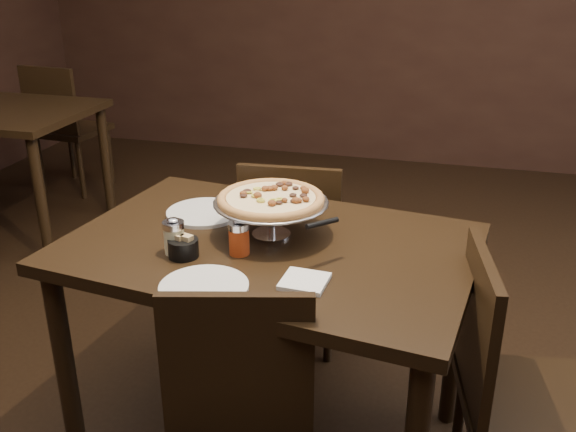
# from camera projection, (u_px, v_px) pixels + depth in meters

# --- Properties ---
(room) EXTENTS (6.04, 7.04, 2.84)m
(room) POSITION_uv_depth(u_px,v_px,m) (280.00, 53.00, 1.88)
(room) COLOR black
(room) RESTS_ON ground
(dining_table) EXTENTS (1.39, 1.02, 0.81)m
(dining_table) POSITION_uv_depth(u_px,v_px,m) (269.00, 271.00, 2.11)
(dining_table) COLOR black
(dining_table) RESTS_ON ground
(pizza_stand) EXTENTS (0.38, 0.38, 0.16)m
(pizza_stand) POSITION_uv_depth(u_px,v_px,m) (271.00, 199.00, 2.08)
(pizza_stand) COLOR silver
(pizza_stand) RESTS_ON dining_table
(parmesan_shaker) EXTENTS (0.07, 0.07, 0.12)m
(parmesan_shaker) POSITION_uv_depth(u_px,v_px,m) (174.00, 236.00, 1.98)
(parmesan_shaker) COLOR beige
(parmesan_shaker) RESTS_ON dining_table
(pepper_flake_shaker) EXTENTS (0.07, 0.07, 0.12)m
(pepper_flake_shaker) POSITION_uv_depth(u_px,v_px,m) (239.00, 237.00, 1.97)
(pepper_flake_shaker) COLOR maroon
(pepper_flake_shaker) RESTS_ON dining_table
(packet_caddy) EXTENTS (0.09, 0.09, 0.07)m
(packet_caddy) POSITION_uv_depth(u_px,v_px,m) (183.00, 247.00, 1.97)
(packet_caddy) COLOR black
(packet_caddy) RESTS_ON dining_table
(napkin_stack) EXTENTS (0.13, 0.13, 0.01)m
(napkin_stack) POSITION_uv_depth(u_px,v_px,m) (304.00, 281.00, 1.82)
(napkin_stack) COLOR white
(napkin_stack) RESTS_ON dining_table
(plate_left) EXTENTS (0.27, 0.27, 0.01)m
(plate_left) POSITION_uv_depth(u_px,v_px,m) (204.00, 213.00, 2.29)
(plate_left) COLOR silver
(plate_left) RESTS_ON dining_table
(plate_near) EXTENTS (0.25, 0.25, 0.01)m
(plate_near) POSITION_uv_depth(u_px,v_px,m) (204.00, 287.00, 1.79)
(plate_near) COLOR silver
(plate_near) RESTS_ON dining_table
(serving_spatula) EXTENTS (0.15, 0.15, 0.02)m
(serving_spatula) POSITION_uv_depth(u_px,v_px,m) (322.00, 224.00, 1.90)
(serving_spatula) COLOR silver
(serving_spatula) RESTS_ON pizza_stand
(chair_far) EXTENTS (0.45, 0.45, 0.90)m
(chair_far) POSITION_uv_depth(u_px,v_px,m) (294.00, 248.00, 2.77)
(chair_far) COLOR black
(chair_far) RESTS_ON ground
(chair_side) EXTENTS (0.49, 0.49, 0.90)m
(chair_side) POSITION_uv_depth(u_px,v_px,m) (511.00, 384.00, 1.90)
(chair_side) COLOR black
(chair_side) RESTS_ON ground
(bg_chair_far) EXTENTS (0.48, 0.48, 0.94)m
(bg_chair_far) POSITION_uv_depth(u_px,v_px,m) (64.00, 124.00, 4.62)
(bg_chair_far) COLOR black
(bg_chair_far) RESTS_ON ground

